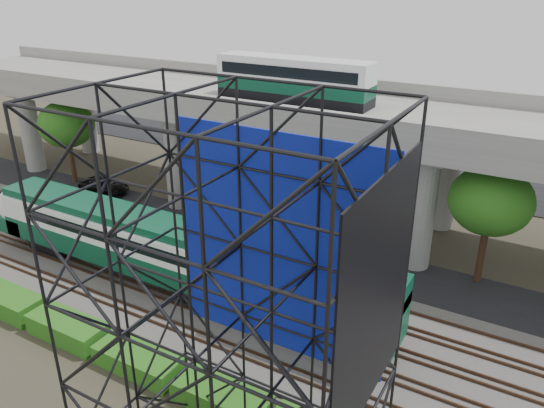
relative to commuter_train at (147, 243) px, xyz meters
The scene contains 13 objects.
ground 5.18m from the commuter_train, 27.72° to the right, with size 140.00×140.00×0.00m, color #474233.
ballast_bed 4.71m from the commuter_train, ahead, with size 90.00×12.00×0.20m, color slate.
service_road 9.74m from the commuter_train, 65.88° to the left, with size 90.00×5.00×0.08m, color black.
parking_lot 32.35m from the commuter_train, 83.22° to the left, with size 90.00×18.00×0.08m, color black.
harbor_water 54.21m from the commuter_train, 85.97° to the left, with size 140.00×40.00×0.03m, color #4A6079.
rail_tracks 4.61m from the commuter_train, ahead, with size 90.00×9.52×0.16m.
commuter_train is the anchor object (origin of this frame).
overpass 15.44m from the commuter_train, 75.12° to the left, with size 80.00×12.00×12.40m.
scaffold_tower 17.03m from the commuter_train, 37.49° to the right, with size 9.36×6.36×15.00m.
hedge_strip 8.26m from the commuter_train, 52.63° to the right, with size 34.60×1.80×1.20m.
trees 14.45m from the commuter_train, 93.48° to the left, with size 40.94×16.94×7.69m.
suv 16.87m from the commuter_train, 145.49° to the left, with size 2.16×4.69×1.30m, color black.
parked_cars 32.39m from the commuter_train, 80.71° to the left, with size 37.22×9.65×1.30m.
Camera 1 is at (17.06, -19.10, 17.98)m, focal length 35.00 mm.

